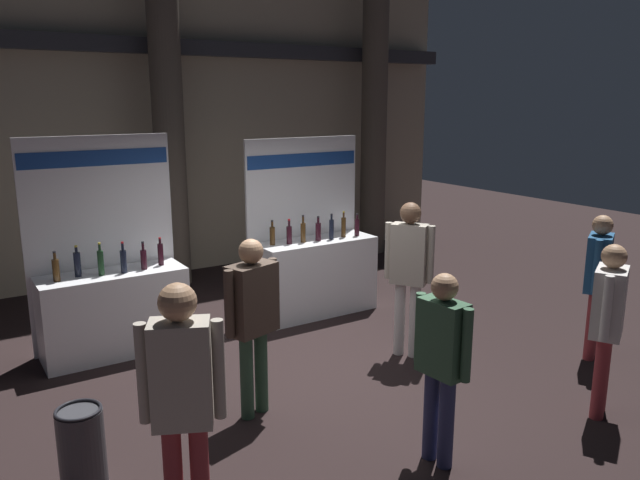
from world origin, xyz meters
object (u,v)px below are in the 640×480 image
exhibitor_booth_1 (314,269)px  visitor_0 (252,310)px  visitor_5 (598,273)px  trash_bin (82,449)px  visitor_2 (442,354)px  visitor_3 (608,314)px  visitor_6 (182,393)px  exhibitor_booth_0 (113,302)px  visitor_8 (409,266)px

exhibitor_booth_1 → visitor_0: (-1.99, -2.12, 0.41)m
visitor_0 → visitor_5: visitor_0 is taller
trash_bin → visitor_2: 2.84m
exhibitor_booth_1 → visitor_2: size_ratio=1.49×
trash_bin → visitor_3: bearing=-18.2°
visitor_2 → visitor_6: visitor_6 is taller
exhibitor_booth_0 → visitor_8: exhibitor_booth_0 is taller
trash_bin → visitor_2: (2.50, -1.19, 0.61)m
exhibitor_booth_0 → trash_bin: bearing=-109.8°
visitor_0 → visitor_6: visitor_6 is taller
visitor_0 → visitor_2: size_ratio=1.06×
exhibitor_booth_1 → exhibitor_booth_0: bearing=178.3°
visitor_5 → visitor_6: visitor_6 is taller
exhibitor_booth_1 → visitor_6: 4.69m
exhibitor_booth_0 → visitor_5: exhibitor_booth_0 is taller
exhibitor_booth_1 → visitor_5: 3.55m
visitor_0 → visitor_3: size_ratio=1.03×
exhibitor_booth_1 → visitor_6: exhibitor_booth_1 is taller
visitor_0 → visitor_5: bearing=150.1°
visitor_5 → exhibitor_booth_1: bearing=-87.6°
visitor_2 → trash_bin: bearing=-120.5°
trash_bin → visitor_8: (3.70, 0.61, 0.74)m
visitor_8 → visitor_2: bearing=-67.6°
exhibitor_booth_0 → exhibitor_booth_1: exhibitor_booth_0 is taller
visitor_2 → visitor_8: bearing=141.1°
exhibitor_booth_1 → visitor_5: (1.85, -3.01, 0.38)m
visitor_5 → visitor_8: (-1.74, 1.18, 0.07)m
trash_bin → visitor_5: size_ratio=0.40×
exhibitor_booth_0 → visitor_2: exhibitor_booth_0 is taller
exhibitor_booth_0 → visitor_8: 3.42m
visitor_6 → visitor_8: visitor_6 is taller
exhibitor_booth_1 → visitor_6: bearing=-132.4°
exhibitor_booth_0 → exhibitor_booth_1: bearing=-1.7°
trash_bin → visitor_3: (4.32, -1.42, 0.66)m
exhibitor_booth_0 → visitor_0: (0.70, -2.20, 0.42)m
visitor_2 → visitor_3: 1.84m
trash_bin → visitor_8: 3.83m
visitor_5 → visitor_8: bearing=-63.1°
visitor_0 → visitor_8: bearing=170.9°
visitor_3 → visitor_6: bearing=145.9°
visitor_2 → visitor_6: bearing=-100.3°
trash_bin → visitor_3: 4.60m
visitor_2 → visitor_0: bearing=-154.5°
exhibitor_booth_0 → visitor_5: bearing=-34.2°
exhibitor_booth_0 → visitor_6: exhibitor_booth_0 is taller
visitor_2 → visitor_5: 3.01m
exhibitor_booth_1 → visitor_8: (0.10, -1.83, 0.45)m
visitor_8 → visitor_6: bearing=-97.5°
trash_bin → visitor_3: visitor_3 is taller
trash_bin → visitor_0: size_ratio=0.39×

